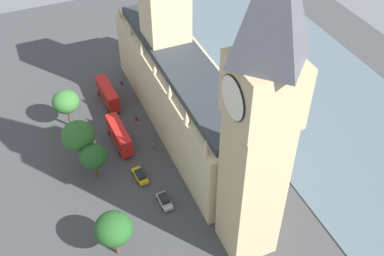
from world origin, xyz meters
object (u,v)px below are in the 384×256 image
double_decker_bus_far_end (108,94)px  street_lamp_slot_11 (79,128)px  pedestrian_midblock (153,146)px  pedestrian_under_trees (136,118)px  plane_tree_slot_10 (78,136)px  car_silver_near_tower (164,201)px  plane_tree_corner (93,157)px  double_decker_bus_by_river_gate (119,135)px  parliament_building (180,84)px  plane_tree_trailing (66,102)px  car_yellow_cab_kerbside (140,175)px  plane_tree_leading (113,229)px  clock_tower (260,115)px  pedestrian_opposite_hall (122,83)px

double_decker_bus_far_end → street_lamp_slot_11: street_lamp_slot_11 is taller
double_decker_bus_far_end → pedestrian_midblock: 19.83m
pedestrian_under_trees → plane_tree_slot_10: bearing=17.1°
double_decker_bus_far_end → plane_tree_slot_10: plane_tree_slot_10 is taller
car_silver_near_tower → plane_tree_corner: 16.37m
double_decker_bus_by_river_gate → car_silver_near_tower: 19.63m
car_silver_near_tower → street_lamp_slot_11: bearing=-66.9°
double_decker_bus_by_river_gate → car_silver_near_tower: bearing=96.6°
parliament_building → car_silver_near_tower: bearing=60.5°
pedestrian_under_trees → plane_tree_trailing: plane_tree_trailing is taller
double_decker_bus_far_end → pedestrian_under_trees: 10.00m
double_decker_bus_far_end → car_yellow_cab_kerbside: bearing=-94.4°
parliament_building → plane_tree_leading: size_ratio=5.74×
clock_tower → street_lamp_slot_11: bearing=-59.9°
plane_tree_corner → plane_tree_trailing: bearing=-85.1°
pedestrian_opposite_hall → plane_tree_corner: bearing=-179.9°
car_yellow_cab_kerbside → pedestrian_opposite_hall: bearing=74.9°
car_silver_near_tower → plane_tree_leading: size_ratio=0.46×
pedestrian_under_trees → plane_tree_slot_10: plane_tree_slot_10 is taller
car_yellow_cab_kerbside → plane_tree_trailing: plane_tree_trailing is taller
plane_tree_slot_10 → pedestrian_midblock: bearing=173.0°
double_decker_bus_far_end → car_yellow_cab_kerbside: (0.83, 26.32, -1.74)m
parliament_building → double_decker_bus_far_end: parliament_building is taller
pedestrian_opposite_hall → plane_tree_slot_10: size_ratio=0.14×
plane_tree_leading → parliament_building: bearing=-129.6°
clock_tower → double_decker_bus_far_end: clock_tower is taller
car_yellow_cab_kerbside → pedestrian_midblock: (-5.34, -7.10, -0.20)m
pedestrian_under_trees → plane_tree_corner: 19.17m
clock_tower → double_decker_bus_far_end: bearing=-76.4°
double_decker_bus_far_end → pedestrian_midblock: (-4.51, 19.22, -1.95)m
double_decker_bus_by_river_gate → pedestrian_under_trees: size_ratio=6.67×
plane_tree_trailing → plane_tree_corner: plane_tree_trailing is taller
clock_tower → car_yellow_cab_kerbside: bearing=-59.9°
pedestrian_opposite_hall → pedestrian_under_trees: (0.84, 14.40, 0.03)m
car_silver_near_tower → pedestrian_under_trees: car_silver_near_tower is taller
double_decker_bus_far_end → double_decker_bus_by_river_gate: size_ratio=1.00×
pedestrian_under_trees → street_lamp_slot_11: (13.40, 2.70, 3.78)m
plane_tree_trailing → plane_tree_slot_10: 12.51m
parliament_building → plane_tree_leading: bearing=50.4°
double_decker_bus_far_end → street_lamp_slot_11: size_ratio=1.64×
plane_tree_slot_10 → street_lamp_slot_11: bearing=-98.9°
parliament_building → double_decker_bus_by_river_gate: parliament_building is taller
pedestrian_opposite_hall → plane_tree_slot_10: bearing=172.7°
double_decker_bus_by_river_gate → parliament_building: bearing=-174.2°
parliament_building → pedestrian_under_trees: 13.93m
double_decker_bus_far_end → plane_tree_corner: plane_tree_corner is taller
double_decker_bus_by_river_gate → car_yellow_cab_kerbside: size_ratio=2.20×
pedestrian_opposite_hall → street_lamp_slot_11: 22.58m
car_silver_near_tower → street_lamp_slot_11: 25.33m
pedestrian_midblock → plane_tree_slot_10: (14.76, -1.80, 6.97)m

